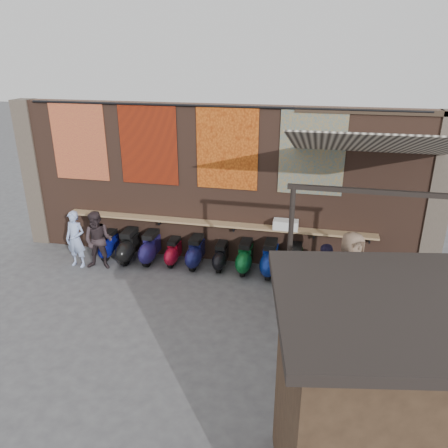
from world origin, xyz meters
The scene contains 33 objects.
ground centered at (0.00, 0.00, 0.00)m, with size 70.00×70.00×0.00m, color #474749.
brick_wall centered at (0.00, 2.70, 2.00)m, with size 10.00×0.40×4.00m, color brown.
pier_left centered at (-5.20, 2.70, 2.00)m, with size 0.50×0.50×4.00m, color #4C4238.
pier_right centered at (5.20, 2.70, 2.00)m, with size 0.50×0.50×4.00m, color #4C4238.
eating_counter centered at (0.00, 2.33, 1.10)m, with size 8.00×0.32×0.05m, color #9E7A51.
shelf_box centered at (1.81, 2.30, 1.24)m, with size 0.60×0.31×0.23m, color white.
tapestry_redgold centered at (-3.60, 2.48, 3.00)m, with size 1.50×0.02×2.00m, color maroon.
tapestry_sun centered at (-1.70, 2.48, 3.00)m, with size 1.50×0.02×2.00m, color red.
tapestry_orange centered at (0.30, 2.48, 3.00)m, with size 1.50×0.02×2.00m, color #D3611A.
tapestry_multi centered at (2.30, 2.48, 3.00)m, with size 1.50×0.02×2.00m, color #256188.
hang_rail centered at (0.00, 2.47, 3.98)m, with size 0.06×0.06×9.50m, color black.
scooter_stool_0 centered at (-2.82, 2.05, 0.35)m, with size 0.33×0.74×0.71m, color navy, non-canonical shape.
scooter_stool_1 centered at (-2.21, 1.96, 0.42)m, with size 0.40×0.88×0.83m, color black, non-canonical shape.
scooter_stool_2 centered at (-1.63, 2.00, 0.41)m, with size 0.39×0.86×0.81m, color navy, non-canonical shape.
scooter_stool_3 centered at (-1.01, 2.04, 0.33)m, with size 0.32×0.70×0.67m, color #AB0D25, non-canonical shape.
scooter_stool_4 centered at (-0.41, 2.02, 0.39)m, with size 0.37×0.83×0.79m, color #14174D, non-canonical shape.
scooter_stool_5 centered at (0.24, 2.04, 0.34)m, with size 0.32×0.71×0.68m, color black, non-canonical shape.
scooter_stool_6 centered at (0.87, 2.03, 0.39)m, with size 0.37×0.83×0.79m, color #0C5624, non-canonical shape.
scooter_stool_7 centered at (1.49, 2.00, 0.42)m, with size 0.40×0.89×0.85m, color navy, non-canonical shape.
scooter_stool_8 centered at (2.10, 2.00, 0.40)m, with size 0.38×0.85×0.80m, color #0F4C1F, non-canonical shape.
diner_left centered at (-3.38, 1.40, 0.74)m, with size 0.54×0.35×1.48m, color #9FB4E7.
diner_right centered at (-2.75, 1.40, 0.76)m, with size 0.74×0.58×1.52m, color #33272B.
shopper_navy centered at (2.79, 0.23, 0.86)m, with size 1.01×0.42×1.72m, color #1A1631.
shopper_grey centered at (3.57, -0.48, 0.79)m, with size 1.02×0.59×1.58m, color slate.
shopper_tan centered at (3.28, 0.82, 0.89)m, with size 0.87×0.56×1.78m, color #8E715A.
market_stall centered at (3.58, -3.60, 1.39)m, with size 2.56×1.92×2.78m, color black.
stall_roof centered at (3.58, -3.60, 2.84)m, with size 2.87×2.21×0.12m, color black.
stall_sign centered at (3.40, -2.63, 2.01)m, with size 1.20×0.04×0.50m, color gold.
stall_shelf centered at (3.40, -2.63, 1.01)m, with size 2.13×0.10×0.06m, color #473321.
awning_canvas centered at (3.50, 0.90, 3.55)m, with size 3.20×3.40×0.03m, color beige.
awning_ledger centered at (3.50, 2.49, 3.95)m, with size 3.30×0.08×0.12m, color #33261C.
awning_header centered at (3.50, -0.60, 3.08)m, with size 3.00×0.08×0.08m, color black.
awning_post_left centered at (2.10, -0.60, 1.55)m, with size 0.09×0.09×3.10m, color black.
Camera 1 is at (2.49, -7.64, 5.18)m, focal length 35.00 mm.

